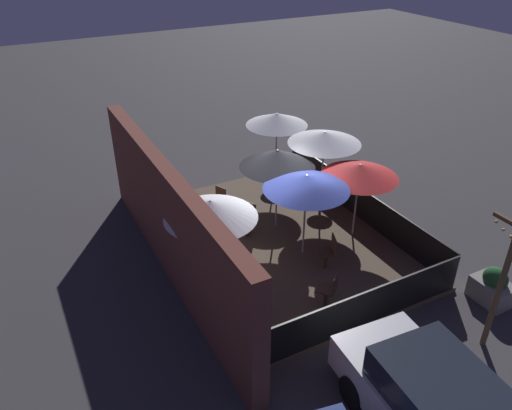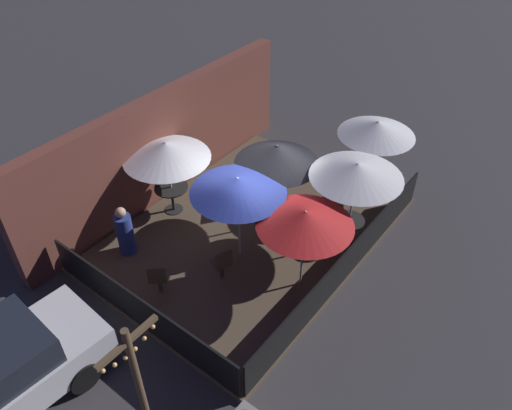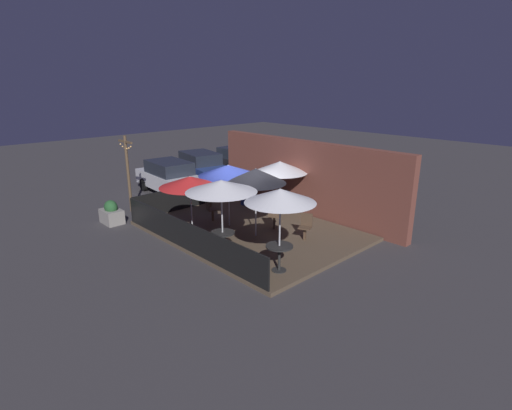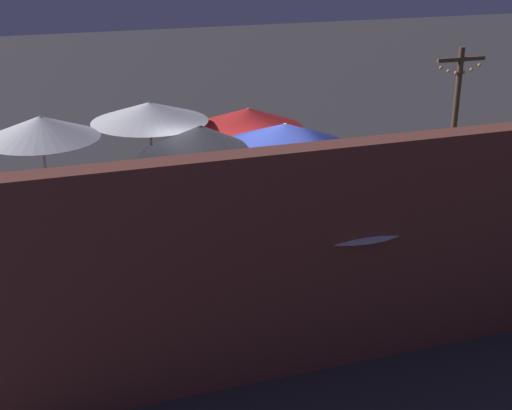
# 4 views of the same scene
# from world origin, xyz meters

# --- Properties ---
(ground_plane) EXTENTS (60.00, 60.00, 0.00)m
(ground_plane) POSITION_xyz_m (0.00, 0.00, 0.00)
(ground_plane) COLOR #383538
(patio_deck) EXTENTS (7.64, 5.58, 0.12)m
(patio_deck) POSITION_xyz_m (0.00, 0.00, 0.06)
(patio_deck) COLOR brown
(patio_deck) RESTS_ON ground_plane
(building_wall) EXTENTS (9.24, 0.36, 3.07)m
(building_wall) POSITION_xyz_m (0.00, 3.02, 1.54)
(building_wall) COLOR brown
(building_wall) RESTS_ON ground_plane
(fence_front) EXTENTS (7.44, 0.05, 0.95)m
(fence_front) POSITION_xyz_m (0.00, -2.74, 0.59)
(fence_front) COLOR black
(fence_front) RESTS_ON patio_deck
(fence_side_left) EXTENTS (0.05, 5.38, 0.95)m
(fence_side_left) POSITION_xyz_m (-3.77, 0.00, 0.59)
(fence_side_left) COLOR black
(fence_side_left) RESTS_ON patio_deck
(patio_umbrella_0) EXTENTS (2.22, 2.22, 2.14)m
(patio_umbrella_0) POSITION_xyz_m (-0.61, 2.20, 2.03)
(patio_umbrella_0) COLOR #B2B2B7
(patio_umbrella_0) RESTS_ON patio_deck
(patio_umbrella_1) EXTENTS (1.97, 1.97, 2.42)m
(patio_umbrella_1) POSITION_xyz_m (3.05, -1.67, 2.34)
(patio_umbrella_1) COLOR #B2B2B7
(patio_umbrella_1) RESTS_ON patio_deck
(patio_umbrella_2) EXTENTS (2.15, 2.15, 2.40)m
(patio_umbrella_2) POSITION_xyz_m (1.11, -2.16, 2.34)
(patio_umbrella_2) COLOR #B2B2B7
(patio_umbrella_2) RESTS_ON patio_deck
(patio_umbrella_3) EXTENTS (2.18, 2.18, 2.31)m
(patio_umbrella_3) POSITION_xyz_m (-0.83, -0.29, 2.23)
(patio_umbrella_3) COLOR #B2B2B7
(patio_umbrella_3) RESTS_ON patio_deck
(patio_umbrella_4) EXTENTS (2.07, 2.07, 2.40)m
(patio_umbrella_4) POSITION_xyz_m (0.63, -0.30, 2.27)
(patio_umbrella_4) COLOR #B2B2B7
(patio_umbrella_4) RESTS_ON patio_deck
(patio_umbrella_5) EXTENTS (2.08, 2.08, 2.18)m
(patio_umbrella_5) POSITION_xyz_m (-0.74, -2.01, 2.11)
(patio_umbrella_5) COLOR #B2B2B7
(patio_umbrella_5) RESTS_ON patio_deck
(dining_table_0) EXTENTS (0.89, 0.89, 0.77)m
(dining_table_0) POSITION_xyz_m (-0.61, 2.20, 0.73)
(dining_table_0) COLOR black
(dining_table_0) RESTS_ON patio_deck
(dining_table_1) EXTENTS (0.78, 0.78, 0.77)m
(dining_table_1) POSITION_xyz_m (3.05, -1.67, 0.72)
(dining_table_1) COLOR black
(dining_table_1) RESTS_ON patio_deck
(dining_table_2) EXTENTS (0.75, 0.75, 0.76)m
(dining_table_2) POSITION_xyz_m (1.11, -2.16, 0.71)
(dining_table_2) COLOR black
(dining_table_2) RESTS_ON patio_deck
(patio_chair_0) EXTENTS (0.52, 0.52, 0.92)m
(patio_chair_0) POSITION_xyz_m (-1.69, -0.49, 0.62)
(patio_chair_0) COLOR #4C3828
(patio_chair_0) RESTS_ON patio_deck
(patio_chair_1) EXTENTS (0.56, 0.56, 0.96)m
(patio_chair_1) POSITION_xyz_m (0.63, 0.61, 0.65)
(patio_chair_1) COLOR #4C3828
(patio_chair_1) RESTS_ON patio_deck
(patio_chair_2) EXTENTS (0.53, 0.53, 0.91)m
(patio_chair_2) POSITION_xyz_m (2.04, 0.70, 0.61)
(patio_chair_2) COLOR #4C3828
(patio_chair_2) RESTS_ON patio_deck
(patio_chair_3) EXTENTS (0.56, 0.56, 0.93)m
(patio_chair_3) POSITION_xyz_m (-2.90, 0.33, 0.63)
(patio_chair_3) COLOR #4C3828
(patio_chair_3) RESTS_ON patio_deck
(patron_0) EXTENTS (0.55, 0.55, 1.36)m
(patron_0) POSITION_xyz_m (-2.43, 1.95, 0.73)
(patron_0) COLOR navy
(patron_0) RESTS_ON patio_deck
(light_post) EXTENTS (1.10, 0.12, 3.21)m
(light_post) POSITION_xyz_m (-5.32, -1.99, 1.82)
(light_post) COLOR brown
(light_post) RESTS_ON ground_plane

